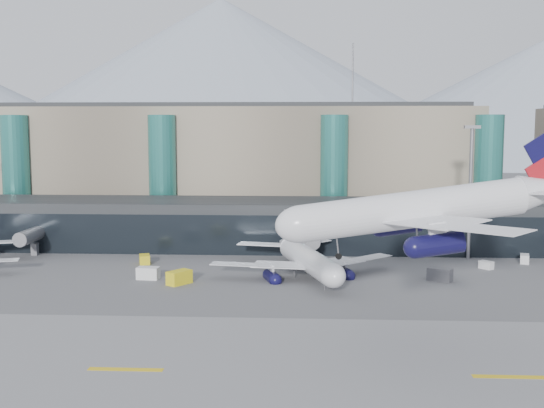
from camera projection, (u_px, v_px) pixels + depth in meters
The scene contains 16 objects.
ground at pixel (315, 330), 85.49m from camera, with size 900.00×900.00×0.00m, color #515154.
runway_strip at pixel (316, 373), 70.61m from camera, with size 400.00×40.00×0.04m, color slate.
runway_markings at pixel (316, 373), 70.60m from camera, with size 128.00×1.00×0.02m.
concourse at pixel (312, 225), 142.18m from camera, with size 170.00×27.00×10.00m.
terminal_main at pixel (214, 165), 174.32m from camera, with size 130.00×30.00×31.00m.
teal_towers at pixel (248, 175), 158.09m from camera, with size 116.40×19.40×46.00m.
mountain_ridge at pixel (334, 95), 456.32m from camera, with size 910.00×400.00×110.00m.
lightmast_mid at pixel (470, 184), 129.85m from camera, with size 3.00×1.20×25.60m.
hero_jet at pixel (443, 197), 74.12m from camera, with size 35.67×35.42×11.54m.
jet_parked_mid at pixel (303, 250), 117.17m from camera, with size 32.74×34.38×11.04m.
veh_a at pixel (148, 273), 113.84m from camera, with size 3.62×2.04×2.04m, color silver.
veh_b at pixel (145, 259), 126.31m from camera, with size 2.98×1.84×1.72m, color gold.
veh_c at pixel (440, 275), 112.50m from camera, with size 3.89×2.05×2.16m, color #49494D.
veh_d at pixel (525, 259), 127.03m from camera, with size 2.89×1.55×1.65m, color silver.
veh_g at pixel (486, 265), 122.03m from camera, with size 2.40×1.40×1.40m, color silver.
veh_h at pixel (179, 277), 110.22m from camera, with size 4.02×2.12×2.22m, color gold.
Camera 1 is at (-0.88, -83.26, 25.60)m, focal length 45.00 mm.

